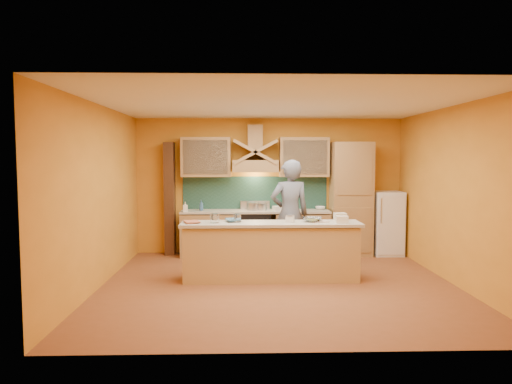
{
  "coord_description": "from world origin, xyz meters",
  "views": [
    {
      "loc": [
        -0.56,
        -7.0,
        1.98
      ],
      "look_at": [
        -0.32,
        0.9,
        1.39
      ],
      "focal_mm": 32.0,
      "sensor_mm": 36.0,
      "label": 1
    }
  ],
  "objects_px": {
    "fridge": "(387,223)",
    "mixing_bowl": "(313,219)",
    "person": "(290,214)",
    "stove": "(255,233)",
    "kitchen_scale": "(290,219)"
  },
  "relations": [
    {
      "from": "person",
      "to": "mixing_bowl",
      "type": "distance_m",
      "value": 0.85
    },
    {
      "from": "person",
      "to": "fridge",
      "type": "bearing_deg",
      "value": -163.31
    },
    {
      "from": "person",
      "to": "mixing_bowl",
      "type": "relative_size",
      "value": 6.47
    },
    {
      "from": "stove",
      "to": "mixing_bowl",
      "type": "xyz_separation_m",
      "value": [
        0.88,
        -1.85,
        0.53
      ]
    },
    {
      "from": "person",
      "to": "mixing_bowl",
      "type": "height_order",
      "value": "person"
    },
    {
      "from": "fridge",
      "to": "kitchen_scale",
      "type": "relative_size",
      "value": 10.66
    },
    {
      "from": "stove",
      "to": "fridge",
      "type": "xyz_separation_m",
      "value": [
        2.7,
        0.0,
        0.2
      ]
    },
    {
      "from": "stove",
      "to": "kitchen_scale",
      "type": "xyz_separation_m",
      "value": [
        0.51,
        -1.92,
        0.55
      ]
    },
    {
      "from": "kitchen_scale",
      "to": "mixing_bowl",
      "type": "bearing_deg",
      "value": 28.01
    },
    {
      "from": "person",
      "to": "kitchen_scale",
      "type": "xyz_separation_m",
      "value": [
        -0.09,
        -0.87,
        0.02
      ]
    },
    {
      "from": "stove",
      "to": "mixing_bowl",
      "type": "relative_size",
      "value": 2.99
    },
    {
      "from": "fridge",
      "to": "person",
      "type": "xyz_separation_m",
      "value": [
        -2.11,
        -1.05,
        0.33
      ]
    },
    {
      "from": "stove",
      "to": "person",
      "type": "height_order",
      "value": "person"
    },
    {
      "from": "person",
      "to": "mixing_bowl",
      "type": "bearing_deg",
      "value": 100.13
    },
    {
      "from": "fridge",
      "to": "mixing_bowl",
      "type": "distance_m",
      "value": 2.62
    }
  ]
}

